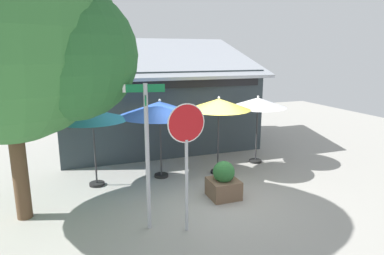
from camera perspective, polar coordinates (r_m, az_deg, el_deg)
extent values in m
cube|color=#9E9B93|center=(9.50, 2.76, -11.26)|extent=(28.00, 28.00, 0.10)
cube|color=#333D42|center=(14.04, -6.33, 3.51)|extent=(7.53, 4.48, 3.16)
cube|color=#999EA8|center=(13.72, -6.40, 12.05)|extent=(8.03, 5.01, 1.57)
cube|color=black|center=(11.69, -3.82, 7.79)|extent=(6.93, 0.16, 0.44)
cylinder|color=#A8AAB2|center=(7.16, -7.62, -5.36)|extent=(0.09, 0.09, 3.20)
cube|color=#116B38|center=(6.84, -7.99, 6.67)|extent=(0.78, 0.19, 0.16)
cube|color=#116B38|center=(6.87, -7.93, 4.85)|extent=(0.19, 0.78, 0.16)
cube|color=white|center=(6.86, -11.56, 6.55)|extent=(0.07, 0.05, 0.16)
cylinder|color=#A8AAB2|center=(7.21, -0.94, -10.00)|extent=(0.07, 0.07, 2.05)
cylinder|color=white|center=(6.79, -0.98, 0.74)|extent=(0.82, 0.08, 0.82)
cylinder|color=red|center=(6.79, -0.98, 0.74)|extent=(0.77, 0.09, 0.77)
cylinder|color=black|center=(10.30, -15.94, -9.26)|extent=(0.44, 0.44, 0.08)
cylinder|color=#333335|center=(9.99, -16.27, -4.14)|extent=(0.05, 0.05, 2.00)
cone|color=#2D99BC|center=(9.74, -16.68, 2.10)|extent=(2.01, 2.01, 0.31)
sphere|color=silver|center=(9.70, -16.74, 3.17)|extent=(0.08, 0.08, 0.08)
cylinder|color=black|center=(10.60, -5.26, -8.16)|extent=(0.44, 0.44, 0.08)
cylinder|color=#333335|center=(10.30, -5.37, -3.15)|extent=(0.05, 0.05, 2.00)
cone|color=#2D56B7|center=(10.04, -5.50, 3.27)|extent=(2.48, 2.48, 0.43)
sphere|color=silver|center=(10.01, -5.53, 4.66)|extent=(0.08, 0.08, 0.08)
cylinder|color=black|center=(10.91, 4.40, -7.53)|extent=(0.44, 0.44, 0.08)
cylinder|color=#333335|center=(10.60, 4.49, -2.33)|extent=(0.05, 0.05, 2.13)
cone|color=#EAD14C|center=(10.36, 4.60, 4.01)|extent=(1.99, 1.99, 0.34)
sphere|color=silver|center=(10.33, 4.62, 5.12)|extent=(0.08, 0.08, 0.08)
cylinder|color=black|center=(12.11, 10.79, -5.65)|extent=(0.44, 0.44, 0.08)
cylinder|color=#333335|center=(11.84, 10.98, -1.18)|extent=(0.05, 0.05, 2.02)
cone|color=white|center=(11.63, 11.21, 4.23)|extent=(1.96, 1.96, 0.33)
sphere|color=silver|center=(11.60, 11.26, 5.20)|extent=(0.08, 0.08, 0.08)
cylinder|color=brown|center=(8.62, -27.41, -6.17)|extent=(0.34, 0.34, 2.46)
sphere|color=#387538|center=(8.24, -29.59, 14.08)|extent=(4.73, 4.73, 4.73)
sphere|color=#28602D|center=(7.54, -19.98, 11.62)|extent=(2.78, 2.78, 2.78)
cube|color=brown|center=(9.11, 5.40, -10.34)|extent=(0.77, 0.77, 0.50)
sphere|color=#28602D|center=(8.94, 5.47, -7.57)|extent=(0.58, 0.58, 0.58)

